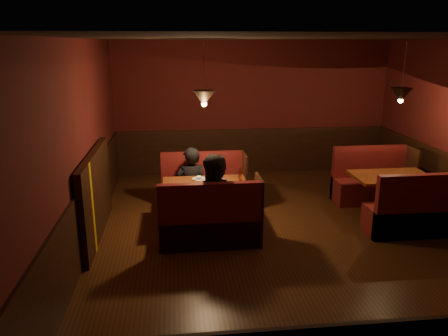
{
  "coord_description": "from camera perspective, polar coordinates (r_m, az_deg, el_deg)",
  "views": [
    {
      "loc": [
        -1.71,
        -5.93,
        2.84
      ],
      "look_at": [
        -0.97,
        0.6,
        0.95
      ],
      "focal_mm": 35.0,
      "sensor_mm": 36.0,
      "label": 1
    }
  ],
  "objects": [
    {
      "name": "second_bench_near",
      "position": [
        7.28,
        23.73,
        -5.63
      ],
      "size": [
        1.42,
        0.53,
        1.01
      ],
      "color": "#571615",
      "rests_on": "ground"
    },
    {
      "name": "main_table",
      "position": [
        6.94,
        -2.35,
        -3.25
      ],
      "size": [
        1.33,
        0.81,
        0.93
      ],
      "color": "#59240F",
      "rests_on": "ground"
    },
    {
      "name": "diner_a",
      "position": [
        7.4,
        -4.31,
        -0.36
      ],
      "size": [
        0.56,
        0.37,
        1.52
      ],
      "primitive_type": "imported",
      "rotation": [
        0.0,
        0.0,
        3.16
      ],
      "color": "black",
      "rests_on": "ground"
    },
    {
      "name": "second_table",
      "position": [
        7.82,
        20.98,
        -2.2
      ],
      "size": [
        1.28,
        0.82,
        0.72
      ],
      "color": "#59240F",
      "rests_on": "ground"
    },
    {
      "name": "second_bench_far",
      "position": [
        8.55,
        18.72,
        -1.97
      ],
      "size": [
        1.42,
        0.53,
        1.01
      ],
      "color": "#571615",
      "rests_on": "ground"
    },
    {
      "name": "main_bench_near",
      "position": [
        6.32,
        -1.68,
        -7.49
      ],
      "size": [
        1.47,
        0.52,
        1.0
      ],
      "color": "#571615",
      "rests_on": "ground"
    },
    {
      "name": "main_bench_far",
      "position": [
        7.73,
        -2.63,
        -3.03
      ],
      "size": [
        1.47,
        0.52,
        1.0
      ],
      "color": "#571615",
      "rests_on": "ground"
    },
    {
      "name": "room",
      "position": [
        6.4,
        6.7,
        -0.3
      ],
      "size": [
        6.02,
        7.02,
        2.92
      ],
      "color": "#3A200E",
      "rests_on": "ground"
    },
    {
      "name": "diner_b",
      "position": [
        6.22,
        -0.83,
        -2.7
      ],
      "size": [
        0.93,
        0.79,
        1.69
      ],
      "primitive_type": "imported",
      "rotation": [
        0.0,
        0.0,
        -0.2
      ],
      "color": "black",
      "rests_on": "ground"
    }
  ]
}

